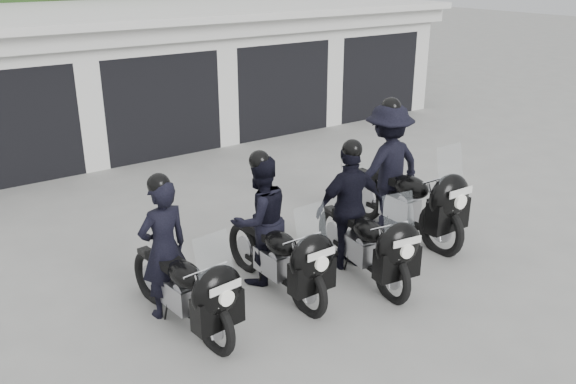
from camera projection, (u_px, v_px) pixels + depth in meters
ground at (323, 247)px, 9.13m from camera, size 80.00×80.00×0.00m
garage_block at (118, 74)px, 14.76m from camera, size 16.40×6.80×2.96m
background_vegetation at (66, 4)px, 18.18m from camera, size 20.00×3.90×5.80m
police_bike_a at (178, 267)px, 6.98m from camera, size 0.76×2.13×1.85m
police_bike_b at (269, 231)px, 7.79m from camera, size 0.85×2.15×1.87m
police_bike_c at (357, 217)px, 8.17m from camera, size 1.11×2.17×1.89m
police_bike_d at (396, 175)px, 9.40m from camera, size 1.30×2.49×2.16m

